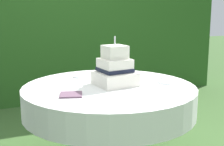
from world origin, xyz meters
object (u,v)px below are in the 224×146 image
(napkin_stack, at_px, (71,95))
(serving_plate_left, at_px, (166,82))
(cake_table, at_px, (109,100))
(serving_plate_near, at_px, (80,76))
(wedding_cake, at_px, (115,70))
(serving_plate_far, at_px, (167,78))

(napkin_stack, bearing_deg, serving_plate_left, 4.68)
(cake_table, distance_m, serving_plate_near, 0.43)
(cake_table, relative_size, wedding_cake, 3.50)
(serving_plate_near, relative_size, serving_plate_far, 1.13)
(cake_table, xyz_separation_m, serving_plate_near, (-0.11, 0.40, 0.12))
(wedding_cake, relative_size, serving_plate_far, 3.42)
(serving_plate_left, bearing_deg, serving_plate_near, 139.55)
(serving_plate_near, relative_size, napkin_stack, 0.83)
(serving_plate_left, bearing_deg, wedding_cake, 165.90)
(wedding_cake, distance_m, serving_plate_near, 0.43)
(serving_plate_far, xyz_separation_m, serving_plate_left, (-0.09, -0.12, 0.00))
(wedding_cake, xyz_separation_m, napkin_stack, (-0.41, -0.17, -0.11))
(wedding_cake, relative_size, napkin_stack, 2.52)
(cake_table, distance_m, serving_plate_left, 0.48)
(serving_plate_near, bearing_deg, serving_plate_left, -40.45)
(wedding_cake, distance_m, serving_plate_left, 0.43)
(cake_table, height_order, serving_plate_far, serving_plate_far)
(serving_plate_far, height_order, napkin_stack, same)
(serving_plate_far, relative_size, serving_plate_left, 0.88)
(wedding_cake, xyz_separation_m, serving_plate_far, (0.50, 0.02, -0.11))
(cake_table, bearing_deg, serving_plate_near, 104.99)
(cake_table, bearing_deg, serving_plate_left, -10.02)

